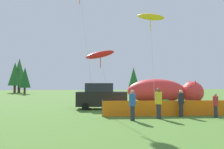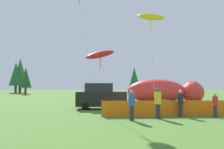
{
  "view_description": "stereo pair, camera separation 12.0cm",
  "coord_description": "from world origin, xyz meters",
  "px_view_note": "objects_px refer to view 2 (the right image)",
  "views": [
    {
      "loc": [
        -5.08,
        -17.05,
        2.18
      ],
      "look_at": [
        -1.08,
        4.29,
        3.09
      ],
      "focal_mm": 35.0,
      "sensor_mm": 36.0,
      "label": 1
    },
    {
      "loc": [
        -4.96,
        -17.07,
        2.18
      ],
      "look_at": [
        -1.08,
        4.29,
        3.09
      ],
      "focal_mm": 35.0,
      "sensor_mm": 36.0,
      "label": 2
    }
  ],
  "objects_px": {
    "inflatable_cat": "(164,92)",
    "kite_yellow_hero": "(150,17)",
    "spectator_in_grey_shirt": "(132,104)",
    "spectator_in_black_shirt": "(158,102)",
    "parked_car": "(101,96)",
    "kite_red_lizard": "(100,55)",
    "spectator_in_blue_shirt": "(215,104)",
    "folding_chair": "(165,104)",
    "spectator_in_white_shirt": "(181,102)"
  },
  "relations": [
    {
      "from": "inflatable_cat",
      "to": "kite_yellow_hero",
      "type": "height_order",
      "value": "kite_yellow_hero"
    },
    {
      "from": "kite_yellow_hero",
      "to": "spectator_in_grey_shirt",
      "type": "bearing_deg",
      "value": -118.98
    },
    {
      "from": "spectator_in_black_shirt",
      "to": "kite_yellow_hero",
      "type": "xyz_separation_m",
      "value": [
        1.86,
        6.24,
        7.37
      ]
    },
    {
      "from": "parked_car",
      "to": "kite_red_lizard",
      "type": "distance_m",
      "value": 4.33
    },
    {
      "from": "spectator_in_blue_shirt",
      "to": "kite_red_lizard",
      "type": "height_order",
      "value": "kite_red_lizard"
    },
    {
      "from": "folding_chair",
      "to": "spectator_in_white_shirt",
      "type": "distance_m",
      "value": 3.06
    },
    {
      "from": "spectator_in_black_shirt",
      "to": "spectator_in_white_shirt",
      "type": "bearing_deg",
      "value": 17.07
    },
    {
      "from": "spectator_in_white_shirt",
      "to": "kite_yellow_hero",
      "type": "height_order",
      "value": "kite_yellow_hero"
    },
    {
      "from": "parked_car",
      "to": "kite_yellow_hero",
      "type": "distance_m",
      "value": 8.71
    },
    {
      "from": "parked_car",
      "to": "spectator_in_grey_shirt",
      "type": "distance_m",
      "value": 6.29
    },
    {
      "from": "spectator_in_black_shirt",
      "to": "folding_chair",
      "type": "bearing_deg",
      "value": 60.23
    },
    {
      "from": "kite_red_lizard",
      "to": "parked_car",
      "type": "bearing_deg",
      "value": -95.17
    },
    {
      "from": "parked_car",
      "to": "spectator_in_blue_shirt",
      "type": "xyz_separation_m",
      "value": [
        6.59,
        -6.11,
        -0.22
      ]
    },
    {
      "from": "spectator_in_white_shirt",
      "to": "spectator_in_blue_shirt",
      "type": "distance_m",
      "value": 2.13
    },
    {
      "from": "spectator_in_grey_shirt",
      "to": "kite_yellow_hero",
      "type": "relative_size",
      "value": 0.2
    },
    {
      "from": "kite_red_lizard",
      "to": "kite_yellow_hero",
      "type": "bearing_deg",
      "value": -18.56
    },
    {
      "from": "spectator_in_black_shirt",
      "to": "spectator_in_blue_shirt",
      "type": "height_order",
      "value": "spectator_in_black_shirt"
    },
    {
      "from": "spectator_in_white_shirt",
      "to": "spectator_in_blue_shirt",
      "type": "relative_size",
      "value": 1.12
    },
    {
      "from": "inflatable_cat",
      "to": "spectator_in_blue_shirt",
      "type": "xyz_separation_m",
      "value": [
        -1.0,
        -10.27,
        -0.39
      ]
    },
    {
      "from": "inflatable_cat",
      "to": "spectator_in_grey_shirt",
      "type": "relative_size",
      "value": 4.73
    },
    {
      "from": "inflatable_cat",
      "to": "spectator_in_black_shirt",
      "type": "bearing_deg",
      "value": -103.44
    },
    {
      "from": "kite_red_lizard",
      "to": "spectator_in_black_shirt",
      "type": "bearing_deg",
      "value": -71.15
    },
    {
      "from": "spectator_in_blue_shirt",
      "to": "kite_yellow_hero",
      "type": "xyz_separation_m",
      "value": [
        -1.91,
        6.52,
        7.55
      ]
    },
    {
      "from": "spectator_in_white_shirt",
      "to": "kite_red_lizard",
      "type": "relative_size",
      "value": 0.31
    },
    {
      "from": "folding_chair",
      "to": "spectator_in_black_shirt",
      "type": "distance_m",
      "value": 4.15
    },
    {
      "from": "kite_red_lizard",
      "to": "kite_yellow_hero",
      "type": "relative_size",
      "value": 0.62
    },
    {
      "from": "spectator_in_grey_shirt",
      "to": "spectator_in_blue_shirt",
      "type": "distance_m",
      "value": 5.57
    },
    {
      "from": "spectator_in_white_shirt",
      "to": "spectator_in_black_shirt",
      "type": "bearing_deg",
      "value": -162.93
    },
    {
      "from": "inflatable_cat",
      "to": "spectator_in_blue_shirt",
      "type": "height_order",
      "value": "inflatable_cat"
    },
    {
      "from": "folding_chair",
      "to": "spectator_in_black_shirt",
      "type": "height_order",
      "value": "spectator_in_black_shirt"
    },
    {
      "from": "spectator_in_black_shirt",
      "to": "spectator_in_blue_shirt",
      "type": "xyz_separation_m",
      "value": [
        3.77,
        -0.27,
        -0.18
      ]
    },
    {
      "from": "folding_chair",
      "to": "spectator_in_grey_shirt",
      "type": "distance_m",
      "value": 5.53
    },
    {
      "from": "spectator_in_white_shirt",
      "to": "spectator_in_blue_shirt",
      "type": "xyz_separation_m",
      "value": [
        1.96,
        -0.83,
        -0.11
      ]
    },
    {
      "from": "parked_car",
      "to": "folding_chair",
      "type": "xyz_separation_m",
      "value": [
        4.87,
        -2.26,
        -0.54
      ]
    },
    {
      "from": "parked_car",
      "to": "kite_red_lizard",
      "type": "xyz_separation_m",
      "value": [
        0.17,
        1.91,
        3.88
      ]
    },
    {
      "from": "kite_yellow_hero",
      "to": "folding_chair",
      "type": "bearing_deg",
      "value": -85.97
    },
    {
      "from": "spectator_in_blue_shirt",
      "to": "spectator_in_white_shirt",
      "type": "bearing_deg",
      "value": 157.07
    },
    {
      "from": "inflatable_cat",
      "to": "parked_car",
      "type": "bearing_deg",
      "value": -139.24
    },
    {
      "from": "inflatable_cat",
      "to": "kite_yellow_hero",
      "type": "bearing_deg",
      "value": -115.73
    },
    {
      "from": "spectator_in_black_shirt",
      "to": "kite_yellow_hero",
      "type": "relative_size",
      "value": 0.21
    },
    {
      "from": "folding_chair",
      "to": "kite_yellow_hero",
      "type": "height_order",
      "value": "kite_yellow_hero"
    },
    {
      "from": "spectator_in_grey_shirt",
      "to": "kite_red_lizard",
      "type": "distance_m",
      "value": 9.08
    },
    {
      "from": "spectator_in_white_shirt",
      "to": "spectator_in_blue_shirt",
      "type": "height_order",
      "value": "spectator_in_white_shirt"
    },
    {
      "from": "folding_chair",
      "to": "kite_yellow_hero",
      "type": "distance_m",
      "value": 8.31
    },
    {
      "from": "folding_chair",
      "to": "spectator_in_grey_shirt",
      "type": "bearing_deg",
      "value": -2.54
    },
    {
      "from": "inflatable_cat",
      "to": "spectator_in_blue_shirt",
      "type": "relative_size",
      "value": 5.44
    },
    {
      "from": "spectator_in_grey_shirt",
      "to": "kite_red_lizard",
      "type": "bearing_deg",
      "value": 95.97
    },
    {
      "from": "parked_car",
      "to": "spectator_in_blue_shirt",
      "type": "distance_m",
      "value": 8.99
    },
    {
      "from": "spectator_in_grey_shirt",
      "to": "kite_red_lizard",
      "type": "xyz_separation_m",
      "value": [
        -0.85,
        8.12,
        3.97
      ]
    },
    {
      "from": "parked_car",
      "to": "folding_chair",
      "type": "distance_m",
      "value": 5.4
    }
  ]
}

